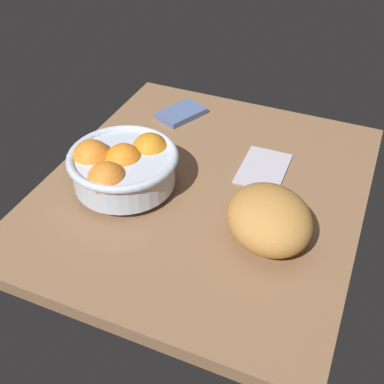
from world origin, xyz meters
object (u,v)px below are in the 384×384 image
object	(u,v)px
napkin_folded	(264,167)
napkin_spare	(181,113)
fruit_bowl	(122,166)
bread_loaf	(269,219)

from	to	relation	value
napkin_folded	napkin_spare	size ratio (longest dim) A/B	1.24
fruit_bowl	bread_loaf	xyz separation A→B (cm)	(2.84, 31.13, -0.64)
bread_loaf	napkin_spare	distance (cm)	46.50
bread_loaf	napkin_folded	world-z (taller)	bread_loaf
bread_loaf	napkin_spare	size ratio (longest dim) A/B	1.49
napkin_folded	fruit_bowl	bearing A→B (deg)	-54.81
fruit_bowl	bread_loaf	distance (cm)	31.26
fruit_bowl	napkin_folded	world-z (taller)	fruit_bowl
napkin_folded	napkin_spare	distance (cm)	28.67
bread_loaf	napkin_folded	distance (cm)	21.69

